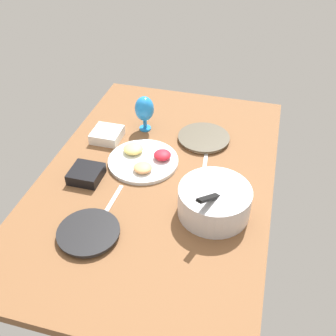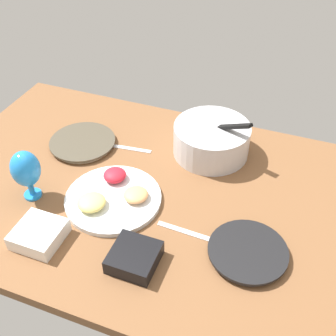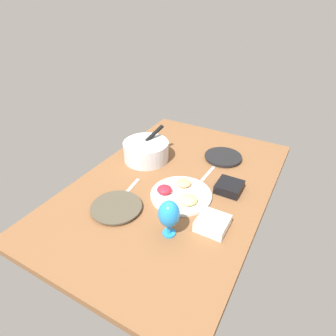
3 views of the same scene
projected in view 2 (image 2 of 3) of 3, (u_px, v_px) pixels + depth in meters
ground_plane at (144, 193)px, 149.97cm from camera, size 160.00×104.00×4.00cm
dinner_plate_left at (83, 143)px, 167.57cm from camera, size 26.44×26.44×2.16cm
dinner_plate_right at (248, 252)px, 125.70cm from camera, size 24.45×24.45×2.52cm
mixing_bowl at (212, 139)px, 160.24cm from camera, size 30.15×29.42×19.62cm
fruit_platter at (113, 197)px, 143.31cm from camera, size 33.43×33.43×5.59cm
hurricane_glass_blue at (26, 170)px, 138.29cm from camera, size 9.91×9.91×19.16cm
square_bowl_white at (39, 234)px, 129.22cm from camera, size 14.28×14.28×5.17cm
square_bowl_black at (134, 257)px, 122.60cm from camera, size 13.83×13.83×5.07cm
fork_by_left_plate at (129, 148)px, 166.17cm from camera, size 18.09×3.73×0.60cm
fork_by_right_plate at (184, 231)px, 133.45cm from camera, size 18.06×2.54×0.60cm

